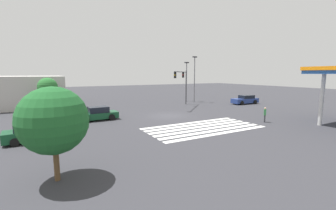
# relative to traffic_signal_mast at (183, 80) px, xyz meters

# --- Properties ---
(ground_plane) EXTENTS (147.20, 147.20, 0.00)m
(ground_plane) POSITION_rel_traffic_signal_mast_xyz_m (-5.97, -5.97, -4.22)
(ground_plane) COLOR #333338
(crosswalk_markings) EXTENTS (11.25, 5.35, 0.01)m
(crosswalk_markings) POSITION_rel_traffic_signal_mast_xyz_m (-5.97, -13.08, -4.21)
(crosswalk_markings) COLOR silver
(crosswalk_markings) RESTS_ON ground_plane
(traffic_signal_mast) EXTENTS (5.74, 5.74, 5.71)m
(traffic_signal_mast) POSITION_rel_traffic_signal_mast_xyz_m (0.00, 0.00, 0.00)
(traffic_signal_mast) COLOR #47474C
(traffic_signal_mast) RESTS_ON ground_plane
(car_0) EXTENTS (4.94, 2.20, 1.52)m
(car_0) POSITION_rel_traffic_signal_mast_xyz_m (11.14, -2.70, -3.50)
(car_0) COLOR navy
(car_0) RESTS_ON ground_plane
(car_1) EXTENTS (4.41, 2.16, 1.64)m
(car_1) POSITION_rel_traffic_signal_mast_xyz_m (-20.09, -10.13, -3.44)
(car_1) COLOR #144728
(car_1) RESTS_ON ground_plane
(car_2) EXTENTS (4.50, 2.09, 1.53)m
(car_2) POSITION_rel_traffic_signal_mast_xyz_m (-14.17, -4.46, -3.51)
(car_2) COLOR #144728
(car_2) RESTS_ON ground_plane
(corner_building) EXTENTS (13.74, 13.74, 4.80)m
(corner_building) POSITION_rel_traffic_signal_mast_xyz_m (-23.30, 13.54, -1.82)
(corner_building) COLOR #BCB7B2
(corner_building) RESTS_ON ground_plane
(pedestrian) EXTENTS (0.42, 0.40, 1.61)m
(pedestrian) POSITION_rel_traffic_signal_mast_xyz_m (1.35, -14.26, -3.32)
(pedestrian) COLOR #38383D
(pedestrian) RESTS_ON ground_plane
(street_light_pole_a) EXTENTS (0.80, 0.36, 8.26)m
(street_light_pole_a) POSITION_rel_traffic_signal_mast_xyz_m (4.68, 3.40, 0.71)
(street_light_pole_a) COLOR slate
(street_light_pole_a) RESTS_ON ground_plane
(street_light_pole_b) EXTENTS (0.80, 0.36, 7.34)m
(street_light_pole_b) POSITION_rel_traffic_signal_mast_xyz_m (4.23, 5.31, 0.23)
(street_light_pole_b) COLOR slate
(street_light_pole_b) RESTS_ON ground_plane
(tree_corner_a) EXTENTS (3.24, 3.24, 4.61)m
(tree_corner_a) POSITION_rel_traffic_signal_mast_xyz_m (-18.97, -18.25, -1.23)
(tree_corner_a) COLOR brown
(tree_corner_a) RESTS_ON ground_plane
(tree_corner_b) EXTENTS (2.54, 2.54, 4.68)m
(tree_corner_b) POSITION_rel_traffic_signal_mast_xyz_m (-18.81, 4.30, -0.83)
(tree_corner_b) COLOR brown
(tree_corner_b) RESTS_ON ground_plane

